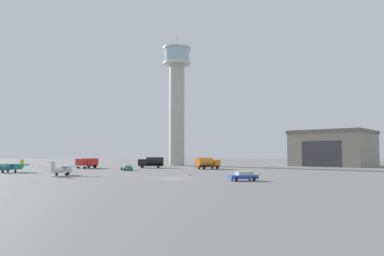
{
  "coord_description": "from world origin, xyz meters",
  "views": [
    {
      "loc": [
        3.39,
        -59.9,
        4.21
      ],
      "look_at": [
        3.6,
        27.66,
        10.3
      ],
      "focal_mm": 33.55,
      "sensor_mm": 36.0,
      "label": 1
    }
  ],
  "objects_px": {
    "traffic_cone_near_right": "(243,173)",
    "airplane_teal": "(10,167)",
    "airplane_white": "(61,169)",
    "traffic_cone_mid_apron": "(259,173)",
    "truck_fuel_tanker_black": "(151,162)",
    "truck_fuel_tanker_orange": "(206,163)",
    "car_blue": "(242,176)",
    "car_green": "(126,167)",
    "control_tower": "(176,95)",
    "truck_box_red": "(86,163)",
    "traffic_cone_near_left": "(189,173)"
  },
  "relations": [
    {
      "from": "traffic_cone_near_right",
      "to": "airplane_teal",
      "type": "bearing_deg",
      "value": 170.12
    },
    {
      "from": "airplane_white",
      "to": "traffic_cone_mid_apron",
      "type": "bearing_deg",
      "value": -72.16
    },
    {
      "from": "airplane_white",
      "to": "truck_fuel_tanker_black",
      "type": "bearing_deg",
      "value": -9.28
    },
    {
      "from": "traffic_cone_mid_apron",
      "to": "truck_fuel_tanker_orange",
      "type": "bearing_deg",
      "value": 112.45
    },
    {
      "from": "car_blue",
      "to": "car_green",
      "type": "xyz_separation_m",
      "value": [
        -23.52,
        32.33,
        -0.0
      ]
    },
    {
      "from": "control_tower",
      "to": "truck_fuel_tanker_black",
      "type": "height_order",
      "value": "control_tower"
    },
    {
      "from": "control_tower",
      "to": "truck_box_red",
      "type": "height_order",
      "value": "control_tower"
    },
    {
      "from": "truck_fuel_tanker_orange",
      "to": "airplane_white",
      "type": "bearing_deg",
      "value": -168.84
    },
    {
      "from": "airplane_teal",
      "to": "truck_fuel_tanker_black",
      "type": "bearing_deg",
      "value": 148.43
    },
    {
      "from": "control_tower",
      "to": "traffic_cone_near_right",
      "type": "distance_m",
      "value": 60.07
    },
    {
      "from": "truck_fuel_tanker_orange",
      "to": "traffic_cone_mid_apron",
      "type": "bearing_deg",
      "value": -100.81
    },
    {
      "from": "truck_fuel_tanker_orange",
      "to": "car_green",
      "type": "bearing_deg",
      "value": 166.8
    },
    {
      "from": "truck_fuel_tanker_orange",
      "to": "traffic_cone_near_right",
      "type": "height_order",
      "value": "truck_fuel_tanker_orange"
    },
    {
      "from": "airplane_teal",
      "to": "car_blue",
      "type": "bearing_deg",
      "value": 81.47
    },
    {
      "from": "truck_box_red",
      "to": "airplane_white",
      "type": "bearing_deg",
      "value": 30.48
    },
    {
      "from": "car_blue",
      "to": "truck_fuel_tanker_black",
      "type": "bearing_deg",
      "value": -83.81
    },
    {
      "from": "car_blue",
      "to": "traffic_cone_near_left",
      "type": "relative_size",
      "value": 7.03
    },
    {
      "from": "car_blue",
      "to": "traffic_cone_near_right",
      "type": "xyz_separation_m",
      "value": [
        2.12,
        14.54,
        -0.44
      ]
    },
    {
      "from": "truck_fuel_tanker_orange",
      "to": "traffic_cone_mid_apron",
      "type": "height_order",
      "value": "truck_fuel_tanker_orange"
    },
    {
      "from": "control_tower",
      "to": "airplane_teal",
      "type": "distance_m",
      "value": 60.34
    },
    {
      "from": "control_tower",
      "to": "traffic_cone_mid_apron",
      "type": "relative_size",
      "value": 71.39
    },
    {
      "from": "truck_box_red",
      "to": "truck_fuel_tanker_black",
      "type": "distance_m",
      "value": 17.66
    },
    {
      "from": "truck_fuel_tanker_black",
      "to": "truck_box_red",
      "type": "bearing_deg",
      "value": 8.55
    },
    {
      "from": "control_tower",
      "to": "truck_fuel_tanker_orange",
      "type": "bearing_deg",
      "value": -71.88
    },
    {
      "from": "control_tower",
      "to": "truck_box_red",
      "type": "distance_m",
      "value": 39.87
    },
    {
      "from": "airplane_white",
      "to": "car_green",
      "type": "xyz_separation_m",
      "value": [
        8.3,
        20.25,
        -0.51
      ]
    },
    {
      "from": "truck_fuel_tanker_orange",
      "to": "traffic_cone_near_right",
      "type": "relative_size",
      "value": 10.88
    },
    {
      "from": "truck_box_red",
      "to": "traffic_cone_mid_apron",
      "type": "bearing_deg",
      "value": 78.42
    },
    {
      "from": "control_tower",
      "to": "traffic_cone_near_left",
      "type": "relative_size",
      "value": 66.77
    },
    {
      "from": "control_tower",
      "to": "traffic_cone_mid_apron",
      "type": "bearing_deg",
      "value": -69.91
    },
    {
      "from": "truck_fuel_tanker_orange",
      "to": "car_blue",
      "type": "height_order",
      "value": "truck_fuel_tanker_orange"
    },
    {
      "from": "airplane_white",
      "to": "truck_fuel_tanker_black",
      "type": "xyz_separation_m",
      "value": [
        12.7,
        34.64,
        0.43
      ]
    },
    {
      "from": "car_blue",
      "to": "airplane_white",
      "type": "bearing_deg",
      "value": -36.85
    },
    {
      "from": "truck_fuel_tanker_black",
      "to": "traffic_cone_near_left",
      "type": "xyz_separation_m",
      "value": [
        10.92,
        -32.99,
        -1.34
      ]
    },
    {
      "from": "truck_fuel_tanker_black",
      "to": "airplane_white",
      "type": "bearing_deg",
      "value": 72.15
    },
    {
      "from": "car_blue",
      "to": "airplane_teal",
      "type": "bearing_deg",
      "value": -42.34
    },
    {
      "from": "traffic_cone_mid_apron",
      "to": "truck_fuel_tanker_black",
      "type": "bearing_deg",
      "value": 129.48
    },
    {
      "from": "truck_box_red",
      "to": "car_blue",
      "type": "height_order",
      "value": "truck_box_red"
    },
    {
      "from": "airplane_white",
      "to": "truck_box_red",
      "type": "relative_size",
      "value": 1.26
    },
    {
      "from": "car_green",
      "to": "traffic_cone_near_right",
      "type": "height_order",
      "value": "car_green"
    },
    {
      "from": "airplane_white",
      "to": "car_blue",
      "type": "xyz_separation_m",
      "value": [
        31.82,
        -12.07,
        -0.5
      ]
    },
    {
      "from": "car_blue",
      "to": "car_green",
      "type": "relative_size",
      "value": 1.01
    },
    {
      "from": "airplane_teal",
      "to": "truck_fuel_tanker_black",
      "type": "relative_size",
      "value": 1.29
    },
    {
      "from": "truck_fuel_tanker_orange",
      "to": "truck_fuel_tanker_black",
      "type": "distance_m",
      "value": 16.92
    },
    {
      "from": "truck_fuel_tanker_black",
      "to": "car_blue",
      "type": "height_order",
      "value": "truck_fuel_tanker_black"
    },
    {
      "from": "traffic_cone_mid_apron",
      "to": "control_tower",
      "type": "bearing_deg",
      "value": 110.09
    },
    {
      "from": "airplane_teal",
      "to": "truck_fuel_tanker_orange",
      "type": "relative_size",
      "value": 1.35
    },
    {
      "from": "traffic_cone_near_left",
      "to": "traffic_cone_mid_apron",
      "type": "height_order",
      "value": "traffic_cone_near_left"
    },
    {
      "from": "truck_box_red",
      "to": "control_tower",
      "type": "bearing_deg",
      "value": 155.91
    },
    {
      "from": "truck_fuel_tanker_orange",
      "to": "truck_fuel_tanker_black",
      "type": "xyz_separation_m",
      "value": [
        -15.31,
        7.19,
        0.01
      ]
    }
  ]
}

